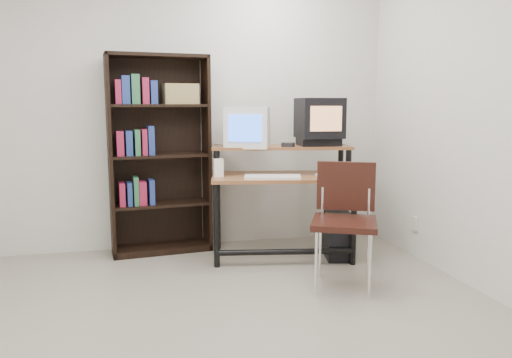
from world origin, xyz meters
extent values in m
cube|color=#A29886|center=(0.00, 0.00, -0.01)|extent=(4.00, 4.00, 0.01)
cube|color=silver|center=(0.00, 2.00, 1.30)|extent=(4.00, 0.01, 2.60)
cube|color=silver|center=(0.00, -2.00, 1.30)|extent=(4.00, 0.01, 2.60)
cube|color=brown|center=(0.84, 1.43, 0.72)|extent=(1.32, 0.82, 0.03)
cube|color=brown|center=(0.86, 1.55, 0.97)|extent=(1.28, 0.58, 0.02)
cylinder|color=black|center=(0.23, 1.27, 0.36)|extent=(0.05, 0.05, 0.72)
cylinder|color=black|center=(1.36, 1.06, 0.36)|extent=(0.05, 0.05, 0.72)
cylinder|color=black|center=(0.32, 1.79, 0.49)|extent=(0.05, 0.05, 0.98)
cylinder|color=black|center=(1.46, 1.59, 0.49)|extent=(0.05, 0.05, 0.98)
cylinder|color=black|center=(0.80, 1.16, 0.12)|extent=(1.14, 0.25, 0.05)
cube|color=white|center=(0.57, 1.60, 1.15)|extent=(0.48, 0.48, 0.36)
cube|color=#2E64F7|center=(0.50, 1.42, 1.15)|extent=(0.27, 0.10, 0.23)
cube|color=black|center=(1.20, 1.51, 1.01)|extent=(0.38, 0.28, 0.08)
cube|color=black|center=(1.21, 1.52, 1.23)|extent=(0.39, 0.38, 0.35)
cube|color=tan|center=(1.20, 1.33, 1.23)|extent=(0.28, 0.02, 0.22)
cylinder|color=#26262B|center=(0.90, 1.45, 0.99)|extent=(0.13, 0.13, 0.05)
cube|color=white|center=(0.71, 1.28, 0.74)|extent=(0.51, 0.32, 0.03)
cube|color=black|center=(1.15, 1.28, 0.72)|extent=(0.23, 0.19, 0.01)
cube|color=white|center=(1.15, 1.27, 0.74)|extent=(0.10, 0.06, 0.03)
cube|color=white|center=(0.28, 1.47, 0.80)|extent=(0.08, 0.08, 0.17)
cube|color=black|center=(1.32, 1.33, 0.21)|extent=(0.29, 0.48, 0.42)
cube|color=black|center=(1.06, 0.58, 0.49)|extent=(0.61, 0.61, 0.04)
cube|color=black|center=(1.15, 0.77, 0.73)|extent=(0.41, 0.22, 0.37)
cylinder|color=silver|center=(0.82, 0.49, 0.24)|extent=(0.02, 0.02, 0.47)
cylinder|color=silver|center=(1.15, 0.33, 0.24)|extent=(0.02, 0.02, 0.47)
cylinder|color=silver|center=(0.97, 0.82, 0.24)|extent=(0.02, 0.02, 0.47)
cylinder|color=silver|center=(1.31, 0.67, 0.24)|extent=(0.02, 0.02, 0.47)
cube|color=black|center=(-0.62, 1.79, 0.89)|extent=(0.06, 0.30, 1.78)
cube|color=black|center=(0.24, 1.87, 0.89)|extent=(0.06, 0.30, 1.78)
cube|color=black|center=(-0.21, 1.97, 0.89)|extent=(0.89, 0.11, 1.78)
cube|color=black|center=(-0.19, 1.83, 1.77)|extent=(0.92, 0.39, 0.03)
cube|color=black|center=(-0.19, 1.83, 0.03)|extent=(0.92, 0.39, 0.06)
cube|color=black|center=(-0.19, 1.83, 0.45)|extent=(0.86, 0.36, 0.03)
cube|color=black|center=(-0.19, 1.83, 0.89)|extent=(0.86, 0.36, 0.02)
cube|color=black|center=(-0.19, 1.83, 1.34)|extent=(0.86, 0.36, 0.02)
cube|color=olive|center=(0.01, 1.85, 1.44)|extent=(0.32, 0.25, 0.18)
cube|color=beige|center=(1.99, 1.15, 0.30)|extent=(0.02, 0.08, 0.12)
camera|label=1|loc=(-0.39, -2.72, 1.35)|focal=35.00mm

